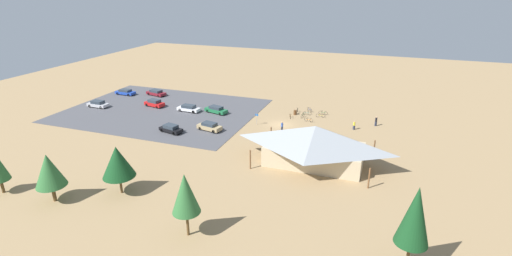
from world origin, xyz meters
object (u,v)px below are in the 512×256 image
at_px(lot_sign, 257,117).
at_px(car_silver_front_row, 98,104).
at_px(car_black_inner_stall, 171,129).
at_px(car_tan_far_end, 209,126).
at_px(car_white_by_curb, 189,108).
at_px(bicycle_black_yard_front, 297,111).
at_px(car_red_end_stall, 154,103).
at_px(bicycle_white_trailside, 299,135).
at_px(visitor_crossing_yard, 376,121).
at_px(bicycle_purple_back_row, 277,138).
at_px(pine_far_west, 118,162).
at_px(pine_far_east, 185,193).
at_px(bicycle_blue_edge_south, 310,110).
at_px(bicycle_orange_yard_right, 290,116).
at_px(bicycle_red_near_porch, 289,133).
at_px(visitor_at_bikes, 282,126).
at_px(trash_bin, 295,112).
at_px(bicycle_teal_lone_east, 307,113).
at_px(car_green_back_corner, 216,110).
at_px(bicycle_silver_yard_center, 318,138).
at_px(pine_center, 415,216).
at_px(bike_pavilion, 315,143).
at_px(visitor_near_lot, 354,125).
at_px(bicycle_green_edge_north, 303,115).
at_px(car_blue_mid_lot, 125,92).
at_px(car_maroon_near_entry, 156,93).
at_px(bicycle_yellow_front_row, 320,116).
at_px(bicycle_orange_lone_west, 309,120).
at_px(pine_west, 49,170).
at_px(bicycle_green_by_bin, 323,113).

bearing_deg(lot_sign, car_silver_front_row, 2.47).
bearing_deg(car_black_inner_stall, car_silver_front_row, -18.22).
height_order(car_tan_far_end, car_white_by_curb, car_tan_far_end).
bearing_deg(bicycle_black_yard_front, car_red_end_stall, 12.48).
bearing_deg(bicycle_white_trailside, visitor_crossing_yard, -139.40).
relative_size(bicycle_black_yard_front, bicycle_purple_back_row, 1.05).
xyz_separation_m(lot_sign, pine_far_west, (7.66, 28.47, 2.86)).
height_order(pine_far_east, car_silver_front_row, pine_far_east).
distance_m(bicycle_blue_edge_south, bicycle_orange_yard_right, 5.68).
height_order(bicycle_red_near_porch, visitor_at_bikes, visitor_at_bikes).
relative_size(trash_bin, car_black_inner_stall, 0.20).
xyz_separation_m(bicycle_teal_lone_east, car_green_back_corner, (17.35, 5.11, 0.40)).
bearing_deg(bicycle_red_near_porch, bicycle_orange_yard_right, -75.96).
height_order(lot_sign, car_black_inner_stall, lot_sign).
relative_size(pine_far_east, bicycle_white_trailside, 5.46).
height_order(bicycle_purple_back_row, bicycle_silver_yard_center, bicycle_silver_yard_center).
bearing_deg(bicycle_teal_lone_east, pine_center, 114.63).
bearing_deg(bike_pavilion, visitor_near_lot, -104.17).
height_order(bicycle_green_edge_north, car_blue_mid_lot, car_blue_mid_lot).
distance_m(car_tan_far_end, car_green_back_corner, 9.55).
xyz_separation_m(pine_far_east, car_maroon_near_entry, (32.74, -43.38, -4.20)).
xyz_separation_m(bicycle_yellow_front_row, visitor_near_lot, (-6.84, 4.51, 0.49)).
bearing_deg(car_silver_front_row, bike_pavilion, 167.40).
bearing_deg(bicycle_orange_yard_right, car_red_end_stall, 5.52).
bearing_deg(visitor_crossing_yard, car_tan_far_end, 24.23).
bearing_deg(bicycle_blue_edge_south, lot_sign, 54.97).
bearing_deg(car_black_inner_stall, car_green_back_corner, -103.14).
relative_size(pine_far_west, visitor_at_bikes, 3.40).
relative_size(bicycle_yellow_front_row, car_black_inner_stall, 0.39).
bearing_deg(car_red_end_stall, visitor_near_lot, -179.22).
height_order(pine_far_west, car_green_back_corner, pine_far_west).
bearing_deg(bicycle_orange_lone_west, bicycle_yellow_front_row, -117.11).
bearing_deg(pine_far_east, bicycle_purple_back_row, -92.67).
relative_size(bicycle_black_yard_front, car_black_inner_stall, 0.38).
relative_size(bicycle_purple_back_row, car_white_by_curb, 0.35).
bearing_deg(lot_sign, bicycle_white_trailside, 158.46).
relative_size(car_blue_mid_lot, visitor_crossing_yard, 2.59).
xyz_separation_m(lot_sign, car_silver_front_row, (34.79, 1.50, -0.67)).
height_order(pine_west, car_red_end_stall, pine_west).
bearing_deg(car_white_by_curb, bike_pavilion, 152.86).
relative_size(bicycle_green_by_bin, bicycle_orange_yard_right, 1.07).
xyz_separation_m(bicycle_orange_yard_right, car_blue_mid_lot, (40.32, -2.62, 0.32)).
xyz_separation_m(bicycle_teal_lone_east, car_black_inner_stall, (20.20, 17.32, 0.39)).
bearing_deg(car_black_inner_stall, visitor_crossing_yard, -155.04).
xyz_separation_m(bicycle_green_edge_north, bicycle_teal_lone_east, (-0.46, -1.73, -0.05)).
xyz_separation_m(car_black_inner_stall, visitor_near_lot, (-29.81, -12.27, 0.11)).
bearing_deg(bicycle_silver_yard_center, bicycle_yellow_front_row, -80.86).
relative_size(bike_pavilion, bicycle_green_by_bin, 9.41).
xyz_separation_m(bike_pavilion, bicycle_green_edge_north, (6.10, -19.03, -2.84)).
xyz_separation_m(bicycle_blue_edge_south, car_black_inner_stall, (20.25, 19.48, 0.36)).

